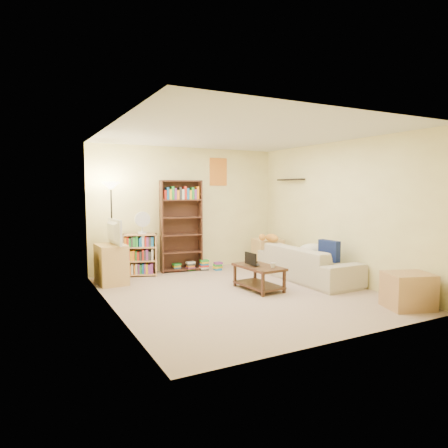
% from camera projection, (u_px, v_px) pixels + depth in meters
% --- Properties ---
extents(room, '(4.50, 4.54, 2.52)m').
position_uv_depth(room, '(242.00, 191.00, 6.23)').
color(room, '#BEA18F').
rests_on(room, ground).
extents(sofa, '(2.11, 0.83, 0.62)m').
position_uv_depth(sofa, '(307.00, 263.00, 7.29)').
color(sofa, beige).
rests_on(sofa, ground).
extents(navy_pillow, '(0.16, 0.41, 0.36)m').
position_uv_depth(navy_pillow, '(329.00, 251.00, 6.91)').
color(navy_pillow, navy).
rests_on(navy_pillow, sofa).
extents(cream_blanket, '(0.57, 0.40, 0.24)m').
position_uv_depth(cream_blanket, '(312.00, 250.00, 7.39)').
color(cream_blanket, silver).
rests_on(cream_blanket, sofa).
extents(tabby_cat, '(0.48, 0.17, 0.17)m').
position_uv_depth(tabby_cat, '(270.00, 238.00, 7.85)').
color(tabby_cat, orange).
rests_on(tabby_cat, sofa).
extents(coffee_table, '(0.56, 0.93, 0.40)m').
position_uv_depth(coffee_table, '(259.00, 274.00, 6.56)').
color(coffee_table, '#412319').
rests_on(coffee_table, ground).
extents(laptop, '(0.38, 0.32, 0.02)m').
position_uv_depth(laptop, '(257.00, 264.00, 6.60)').
color(laptop, black).
rests_on(laptop, coffee_table).
extents(laptop_screen, '(0.03, 0.30, 0.20)m').
position_uv_depth(laptop_screen, '(251.00, 259.00, 6.52)').
color(laptop_screen, white).
rests_on(laptop_screen, laptop).
extents(mug, '(0.11, 0.11, 0.08)m').
position_uv_depth(mug, '(273.00, 265.00, 6.36)').
color(mug, silver).
rests_on(mug, coffee_table).
extents(tv_remote, '(0.10, 0.17, 0.02)m').
position_uv_depth(tv_remote, '(253.00, 262.00, 6.86)').
color(tv_remote, black).
rests_on(tv_remote, coffee_table).
extents(tv_stand, '(0.49, 0.67, 0.69)m').
position_uv_depth(tv_stand, '(111.00, 264.00, 6.97)').
color(tv_stand, tan).
rests_on(tv_stand, ground).
extents(television, '(0.77, 0.17, 0.44)m').
position_uv_depth(television, '(110.00, 232.00, 6.92)').
color(television, black).
rests_on(television, tv_stand).
extents(tall_bookshelf, '(0.85, 0.38, 1.83)m').
position_uv_depth(tall_bookshelf, '(181.00, 223.00, 8.00)').
color(tall_bookshelf, '#3E2218').
rests_on(tall_bookshelf, ground).
extents(short_bookshelf, '(0.68, 0.45, 0.81)m').
position_uv_depth(short_bookshelf, '(140.00, 255.00, 7.59)').
color(short_bookshelf, tan).
rests_on(short_bookshelf, ground).
extents(desk_fan, '(0.29, 0.16, 0.42)m').
position_uv_depth(desk_fan, '(142.00, 222.00, 7.52)').
color(desk_fan, silver).
rests_on(desk_fan, short_bookshelf).
extents(floor_lamp, '(0.30, 0.30, 1.77)m').
position_uv_depth(floor_lamp, '(111.00, 203.00, 7.07)').
color(floor_lamp, black).
rests_on(floor_lamp, ground).
extents(side_table, '(0.61, 0.61, 0.61)m').
position_uv_depth(side_table, '(267.00, 253.00, 8.39)').
color(side_table, tan).
rests_on(side_table, ground).
extents(end_cabinet, '(0.72, 0.66, 0.50)m').
position_uv_depth(end_cabinet, '(408.00, 291.00, 5.53)').
color(end_cabinet, tan).
rests_on(end_cabinet, ground).
extents(book_stacks, '(0.94, 0.47, 0.22)m').
position_uv_depth(book_stacks, '(198.00, 266.00, 8.13)').
color(book_stacks, red).
rests_on(book_stacks, ground).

